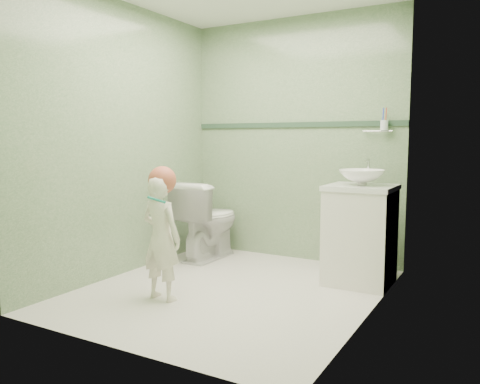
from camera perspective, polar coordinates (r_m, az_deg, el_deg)
The scene contains 12 objects.
ground at distance 3.91m, azimuth -1.10°, elevation -11.65°, with size 2.50×2.50×0.00m, color silver.
room_shell at distance 3.72m, azimuth -1.14°, elevation 6.22°, with size 2.50×2.54×2.40m.
trim_stripe at distance 4.83m, azimuth 6.41°, elevation 7.97°, with size 2.20×0.02×0.05m, color #2C4734.
vanity at distance 4.12m, azimuth 14.12°, elevation -5.15°, with size 0.52×0.50×0.80m, color white.
counter at distance 4.06m, azimuth 14.27°, elevation 0.52°, with size 0.54×0.52×0.04m, color white.
basin at distance 4.06m, azimuth 14.31°, elevation 1.70°, with size 0.37×0.37×0.13m, color white.
faucet at distance 4.23m, azimuth 14.99°, elevation 2.95°, with size 0.03×0.13×0.18m.
cup_holder at distance 4.50m, azimuth 16.73°, elevation 7.60°, with size 0.26×0.07×0.21m.
toilet at distance 4.86m, azimuth -3.85°, elevation -3.33°, with size 0.44×0.77×0.79m, color white.
toddler at distance 3.64m, azimuth -9.38°, elevation -5.45°, with size 0.34×0.23×0.94m, color beige.
hair_cap at distance 3.60m, azimuth -9.25°, elevation 1.41°, with size 0.21×0.21×0.21m, color #B4553A.
teal_toothbrush at distance 3.45m, azimuth -9.94°, elevation -0.83°, with size 0.11×0.13×0.08m.
Camera 1 is at (1.89, -3.21, 1.20)m, focal length 35.79 mm.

